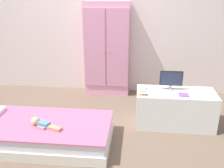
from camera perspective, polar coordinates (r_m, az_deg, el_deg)
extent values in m
cube|color=brown|center=(3.29, -7.61, -11.24)|extent=(10.00, 10.00, 0.02)
cube|color=silver|center=(4.36, -3.66, 15.81)|extent=(6.40, 0.05, 2.70)
cube|color=silver|center=(3.21, -16.24, -11.41)|extent=(1.73, 0.81, 0.12)
cube|color=silver|center=(3.15, -16.46, -9.51)|extent=(1.69, 0.77, 0.13)
cube|color=#D65B84|center=(3.12, -16.60, -8.36)|extent=(1.72, 0.80, 0.02)
cube|color=#4C84C6|center=(2.98, -15.06, -8.76)|extent=(0.15, 0.12, 0.06)
cube|color=tan|center=(2.92, -12.56, -9.48)|extent=(0.16, 0.08, 0.04)
cube|color=tan|center=(2.90, -12.99, -9.79)|extent=(0.16, 0.08, 0.04)
cube|color=tan|center=(3.03, -14.41, -8.61)|extent=(0.10, 0.06, 0.03)
cube|color=tan|center=(2.96, -15.67, -9.49)|extent=(0.10, 0.06, 0.03)
sphere|color=tan|center=(3.04, -16.66, -8.04)|extent=(0.09, 0.09, 0.09)
sphere|color=#E0C67F|center=(3.04, -16.83, -7.95)|extent=(0.10, 0.10, 0.10)
cube|color=#E599BC|center=(4.25, -1.12, 7.79)|extent=(0.74, 0.26, 1.54)
cube|color=#C986A6|center=(4.13, -3.92, 7.92)|extent=(0.35, 0.02, 1.26)
cube|color=#C986A6|center=(4.08, 1.24, 7.82)|extent=(0.35, 0.02, 1.26)
sphere|color=gold|center=(4.10, -1.95, 7.30)|extent=(0.02, 0.02, 0.02)
sphere|color=gold|center=(4.09, -0.83, 7.28)|extent=(0.02, 0.02, 0.02)
cube|color=silver|center=(3.46, 13.89, -5.36)|extent=(1.01, 0.46, 0.47)
cylinder|color=#99999E|center=(3.43, 12.94, -1.13)|extent=(0.10, 0.10, 0.01)
cylinder|color=#99999E|center=(3.42, 12.98, -0.66)|extent=(0.02, 0.02, 0.05)
cube|color=black|center=(3.38, 13.14, 1.26)|extent=(0.29, 0.02, 0.19)
cube|color=#28334C|center=(3.36, 13.17, 1.18)|extent=(0.27, 0.01, 0.17)
cube|color=#8E6642|center=(3.20, 7.06, -2.31)|extent=(0.10, 0.01, 0.01)
cube|color=#8E6642|center=(3.18, 7.07, -2.52)|extent=(0.10, 0.01, 0.01)
cube|color=white|center=(3.17, 7.10, -1.61)|extent=(0.07, 0.03, 0.04)
cylinder|color=white|center=(3.19, 7.50, -2.06)|extent=(0.01, 0.01, 0.02)
cylinder|color=white|center=(3.17, 7.50, -2.20)|extent=(0.01, 0.01, 0.02)
cylinder|color=white|center=(3.19, 6.65, -2.03)|extent=(0.01, 0.01, 0.02)
cylinder|color=white|center=(3.17, 6.65, -2.17)|extent=(0.01, 0.01, 0.02)
cylinder|color=white|center=(3.16, 7.64, -1.14)|extent=(0.02, 0.02, 0.02)
sphere|color=white|center=(3.15, 7.66, -0.79)|extent=(0.04, 0.04, 0.04)
cube|color=#8E51B2|center=(3.28, 15.78, -2.34)|extent=(0.12, 0.11, 0.02)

